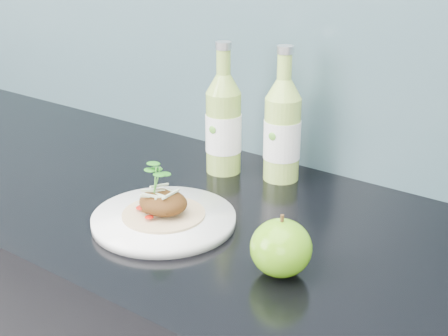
{
  "coord_description": "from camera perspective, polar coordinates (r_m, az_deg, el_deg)",
  "views": [
    {
      "loc": [
        0.58,
        0.93,
        1.37
      ],
      "look_at": [
        0.02,
        1.67,
        1.0
      ],
      "focal_mm": 50.0,
      "sensor_mm": 36.0,
      "label": 1
    }
  ],
  "objects": [
    {
      "name": "cider_bottle_left",
      "position": [
        1.22,
        -0.05,
        4.03
      ],
      "size": [
        0.09,
        0.09,
        0.26
      ],
      "rotation": [
        0.0,
        0.0,
        0.42
      ],
      "color": "#8EB049",
      "rests_on": "kitchen_counter"
    },
    {
      "name": "dinner_plate",
      "position": [
        1.04,
        -5.52,
        -4.7
      ],
      "size": [
        0.29,
        0.29,
        0.02
      ],
      "color": "white",
      "rests_on": "kitchen_counter"
    },
    {
      "name": "green_apple",
      "position": [
        0.89,
        5.24,
        -7.28
      ],
      "size": [
        0.11,
        0.11,
        0.09
      ],
      "rotation": [
        0.0,
        0.0,
        0.21
      ],
      "color": "#5C9910",
      "rests_on": "kitchen_counter"
    },
    {
      "name": "pork_taco",
      "position": [
        1.03,
        -5.59,
        -2.92
      ],
      "size": [
        0.14,
        0.14,
        0.09
      ],
      "color": "tan",
      "rests_on": "dinner_plate"
    },
    {
      "name": "cider_bottle_right",
      "position": [
        1.19,
        5.35,
        3.44
      ],
      "size": [
        0.08,
        0.08,
        0.26
      ],
      "rotation": [
        0.0,
        0.0,
        -0.16
      ],
      "color": "#A1C953",
      "rests_on": "kitchen_counter"
    }
  ]
}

